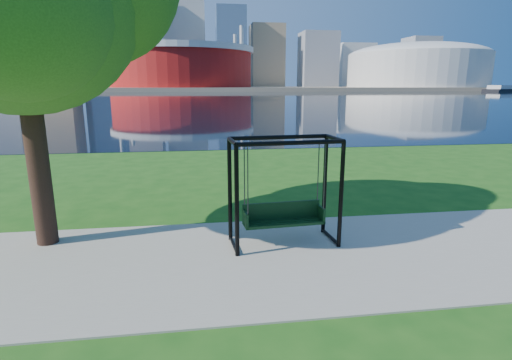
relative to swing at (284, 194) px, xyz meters
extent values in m
plane|color=#1E5114|center=(-0.29, -0.16, -1.02)|extent=(900.00, 900.00, 0.00)
cube|color=#9E937F|center=(-0.29, -0.66, -1.00)|extent=(120.00, 4.00, 0.03)
cube|color=black|center=(-0.29, 101.84, -1.01)|extent=(900.00, 180.00, 0.02)
cube|color=#937F60|center=(-0.29, 305.84, -0.02)|extent=(900.00, 228.00, 2.00)
cylinder|color=maroon|center=(-10.29, 234.84, 11.98)|extent=(80.00, 80.00, 22.00)
cylinder|color=silver|center=(-10.29, 234.84, 21.48)|extent=(83.00, 83.00, 3.00)
cylinder|color=silver|center=(22.62, 253.84, 16.98)|extent=(2.00, 2.00, 32.00)
cylinder|color=silver|center=(-43.20, 253.84, 16.98)|extent=(2.00, 2.00, 32.00)
cylinder|color=silver|center=(-43.20, 215.84, 16.98)|extent=(2.00, 2.00, 32.00)
cylinder|color=silver|center=(22.62, 215.84, 16.98)|extent=(2.00, 2.00, 32.00)
cylinder|color=beige|center=(134.71, 234.84, 10.98)|extent=(84.00, 84.00, 20.00)
ellipsoid|color=beige|center=(134.71, 234.84, 19.98)|extent=(84.00, 84.00, 15.12)
cube|color=#998466|center=(-100.29, 299.84, 44.98)|extent=(26.00, 26.00, 88.00)
cube|color=slate|center=(-70.29, 324.84, 48.48)|extent=(30.00, 24.00, 95.00)
cube|color=gray|center=(-40.29, 304.84, 36.98)|extent=(24.00, 24.00, 72.00)
cube|color=silver|center=(-10.29, 334.84, 40.98)|extent=(32.00, 28.00, 80.00)
cube|color=slate|center=(24.71, 309.84, 29.98)|extent=(22.00, 22.00, 58.00)
cube|color=#998466|center=(54.71, 324.84, 24.98)|extent=(26.00, 26.00, 48.00)
cube|color=gray|center=(94.71, 314.84, 21.98)|extent=(28.00, 24.00, 42.00)
cube|color=silver|center=(134.71, 339.84, 18.98)|extent=(30.00, 26.00, 36.00)
cube|color=gray|center=(184.71, 319.84, 20.98)|extent=(24.00, 24.00, 40.00)
cube|color=#998466|center=(224.71, 334.84, 16.98)|extent=(26.00, 26.00, 32.00)
cylinder|color=black|center=(-0.95, -0.50, 0.01)|extent=(0.09, 0.09, 2.06)
cylinder|color=black|center=(1.01, -0.35, 0.01)|extent=(0.09, 0.09, 2.06)
cylinder|color=black|center=(-1.01, 0.30, 0.01)|extent=(0.09, 0.09, 2.06)
cylinder|color=black|center=(0.96, 0.45, 0.01)|extent=(0.09, 0.09, 2.06)
cylinder|color=black|center=(0.03, -0.43, 1.05)|extent=(1.97, 0.23, 0.08)
cylinder|color=black|center=(-0.03, 0.38, 1.05)|extent=(1.97, 0.23, 0.08)
cylinder|color=black|center=(-0.98, -0.10, 1.05)|extent=(0.14, 0.81, 0.08)
cylinder|color=black|center=(-0.98, -0.10, -0.94)|extent=(0.12, 0.81, 0.06)
cylinder|color=black|center=(0.99, 0.05, 1.05)|extent=(0.14, 0.81, 0.08)
cylinder|color=black|center=(0.99, 0.05, -0.94)|extent=(0.12, 0.81, 0.06)
cube|color=black|center=(0.00, -0.02, -0.57)|extent=(1.59, 0.52, 0.05)
cube|color=black|center=(-0.01, 0.15, -0.37)|extent=(1.57, 0.16, 0.34)
cube|color=black|center=(-0.75, -0.08, -0.44)|extent=(0.07, 0.41, 0.30)
cube|color=black|center=(0.76, 0.03, -0.44)|extent=(0.07, 0.41, 0.30)
cylinder|color=#333338|center=(-0.72, -0.24, 0.35)|extent=(0.02, 0.02, 1.30)
cylinder|color=#333338|center=(0.75, -0.14, 0.35)|extent=(0.02, 0.02, 1.30)
cylinder|color=#333338|center=(-0.75, 0.09, 0.35)|extent=(0.02, 0.02, 1.30)
cylinder|color=#333338|center=(0.73, 0.20, 0.35)|extent=(0.02, 0.02, 1.30)
cylinder|color=black|center=(-4.59, 0.66, 0.95)|extent=(0.39, 0.39, 3.94)
sphere|color=#2F5A1A|center=(-4.23, -0.33, 3.19)|extent=(2.86, 2.86, 2.86)
cube|color=black|center=(154.52, 180.87, -0.37)|extent=(32.12, 20.77, 1.26)
cube|color=silver|center=(154.52, 180.87, 1.21)|extent=(25.74, 16.71, 1.89)
camera|label=1|loc=(-1.57, -7.22, 2.03)|focal=28.00mm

